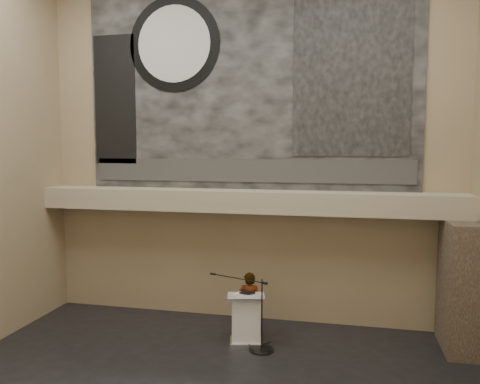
# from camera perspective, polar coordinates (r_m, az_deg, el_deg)

# --- Properties ---
(wall_back) EXTENTS (10.00, 0.02, 8.50)m
(wall_back) POSITION_cam_1_polar(r_m,az_deg,el_deg) (11.29, 0.89, 5.69)
(wall_back) COLOR #8F7E5B
(wall_back) RESTS_ON floor
(wall_front) EXTENTS (10.00, 0.02, 8.50)m
(wall_front) POSITION_cam_1_polar(r_m,az_deg,el_deg) (3.81, -24.35, 5.76)
(wall_front) COLOR #8F7E5B
(wall_front) RESTS_ON floor
(soffit) EXTENTS (10.00, 0.80, 0.50)m
(soffit) POSITION_cam_1_polar(r_m,az_deg,el_deg) (10.97, 0.45, -1.11)
(soffit) COLOR tan
(soffit) RESTS_ON wall_back
(sprinkler_left) EXTENTS (0.04, 0.04, 0.06)m
(sprinkler_left) POSITION_cam_1_polar(r_m,az_deg,el_deg) (11.39, -7.50, -2.33)
(sprinkler_left) COLOR #B2893D
(sprinkler_left) RESTS_ON soffit
(sprinkler_right) EXTENTS (0.04, 0.04, 0.06)m
(sprinkler_right) POSITION_cam_1_polar(r_m,az_deg,el_deg) (10.72, 10.39, -2.86)
(sprinkler_right) COLOR #B2893D
(sprinkler_right) RESTS_ON soffit
(banner) EXTENTS (8.00, 0.05, 5.00)m
(banner) POSITION_cam_1_polar(r_m,az_deg,el_deg) (11.36, 0.87, 13.03)
(banner) COLOR black
(banner) RESTS_ON wall_back
(banner_text_strip) EXTENTS (7.76, 0.02, 0.55)m
(banner_text_strip) POSITION_cam_1_polar(r_m,az_deg,el_deg) (11.23, 0.81, 2.63)
(banner_text_strip) COLOR #2D2D2D
(banner_text_strip) RESTS_ON banner
(banner_clock_rim) EXTENTS (2.30, 0.02, 2.30)m
(banner_clock_rim) POSITION_cam_1_polar(r_m,az_deg,el_deg) (11.98, -8.04, 17.43)
(banner_clock_rim) COLOR black
(banner_clock_rim) RESTS_ON banner
(banner_clock_face) EXTENTS (1.84, 0.02, 1.84)m
(banner_clock_face) POSITION_cam_1_polar(r_m,az_deg,el_deg) (11.96, -8.07, 17.45)
(banner_clock_face) COLOR silver
(banner_clock_face) RESTS_ON banner
(banner_building_print) EXTENTS (2.60, 0.02, 3.60)m
(banner_building_print) POSITION_cam_1_polar(r_m,az_deg,el_deg) (11.10, 13.40, 13.58)
(banner_building_print) COLOR black
(banner_building_print) RESTS_ON banner
(banner_brick_print) EXTENTS (1.10, 0.02, 3.20)m
(banner_brick_print) POSITION_cam_1_polar(r_m,az_deg,el_deg) (12.42, -15.01, 10.80)
(banner_brick_print) COLOR black
(banner_brick_print) RESTS_ON banner
(stone_pier) EXTENTS (0.60, 1.40, 2.70)m
(stone_pier) POSITION_cam_1_polar(r_m,az_deg,el_deg) (10.85, 25.09, -10.30)
(stone_pier) COLOR #3D3025
(stone_pier) RESTS_ON floor
(lectern) EXTENTS (0.87, 0.70, 1.14)m
(lectern) POSITION_cam_1_polar(r_m,az_deg,el_deg) (10.36, 0.75, -15.18)
(lectern) COLOR silver
(lectern) RESTS_ON floor
(binder) EXTENTS (0.33, 0.30, 0.04)m
(binder) POSITION_cam_1_polar(r_m,az_deg,el_deg) (10.18, 0.89, -12.19)
(binder) COLOR black
(binder) RESTS_ON lectern
(papers) EXTENTS (0.29, 0.32, 0.00)m
(papers) POSITION_cam_1_polar(r_m,az_deg,el_deg) (10.17, -0.05, -12.29)
(papers) COLOR white
(papers) RESTS_ON lectern
(speaker_person) EXTENTS (0.55, 0.38, 1.45)m
(speaker_person) POSITION_cam_1_polar(r_m,az_deg,el_deg) (10.69, 1.14, -13.51)
(speaker_person) COLOR silver
(speaker_person) RESTS_ON floor
(mic_stand) EXTENTS (1.49, 0.72, 1.51)m
(mic_stand) POSITION_cam_1_polar(r_m,az_deg,el_deg) (10.20, 2.42, -17.46)
(mic_stand) COLOR black
(mic_stand) RESTS_ON floor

